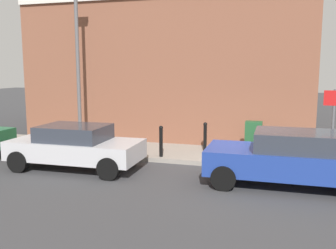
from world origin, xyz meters
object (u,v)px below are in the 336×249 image
(bollard_near_cabinet, at_px, (205,136))
(bollard_far_kerb, at_px, (161,140))
(street_sign, at_px, (333,116))
(car_silver, at_px, (75,146))
(utility_cabinet, at_px, (253,140))
(car_blue, at_px, (290,158))
(lamppost, at_px, (78,62))

(bollard_near_cabinet, relative_size, bollard_far_kerb, 1.00)
(street_sign, bearing_deg, bollard_near_cabinet, 76.35)
(car_silver, distance_m, bollard_far_kerb, 2.77)
(car_silver, xyz_separation_m, bollard_far_kerb, (1.66, -2.22, -0.01))
(utility_cabinet, distance_m, bollard_far_kerb, 3.11)
(car_blue, distance_m, lamppost, 8.61)
(car_silver, distance_m, utility_cabinet, 5.82)
(bollard_near_cabinet, bearing_deg, bollard_far_kerb, 134.12)
(utility_cabinet, bearing_deg, lamppost, 88.90)
(bollard_near_cabinet, distance_m, street_sign, 4.21)
(bollard_near_cabinet, height_order, bollard_far_kerb, same)
(bollard_near_cabinet, bearing_deg, car_silver, 129.62)
(car_blue, relative_size, bollard_far_kerb, 4.06)
(car_blue, xyz_separation_m, bollard_near_cabinet, (2.78, 2.79, -0.06))
(bollard_near_cabinet, bearing_deg, car_blue, -134.95)
(bollard_far_kerb, xyz_separation_m, street_sign, (0.24, -5.23, 0.96))
(utility_cabinet, bearing_deg, bollard_far_kerb, 110.82)
(car_silver, xyz_separation_m, street_sign, (1.90, -7.45, 0.95))
(lamppost, bearing_deg, car_silver, -152.76)
(car_blue, distance_m, bollard_far_kerb, 4.33)
(utility_cabinet, relative_size, street_sign, 0.50)
(car_blue, height_order, bollard_near_cabinet, car_blue)
(utility_cabinet, bearing_deg, car_silver, 118.34)
(bollard_far_kerb, relative_size, street_sign, 0.45)
(car_silver, height_order, bollard_near_cabinet, car_silver)
(car_silver, relative_size, bollard_far_kerb, 3.88)
(utility_cabinet, bearing_deg, car_blue, -157.29)
(car_silver, height_order, utility_cabinet, car_silver)
(street_sign, relative_size, lamppost, 0.40)
(lamppost, bearing_deg, utility_cabinet, -91.10)
(car_silver, distance_m, bollard_near_cabinet, 4.49)
(car_blue, height_order, car_silver, car_blue)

